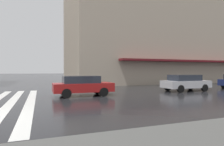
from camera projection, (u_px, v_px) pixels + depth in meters
name	position (u px, v px, depth m)	size (l,w,h in m)	color
haussmann_block_corner	(160.00, 7.00, 32.25)	(15.46, 29.96, 25.11)	tan
car_silver	(185.00, 82.00, 16.68)	(1.85, 4.10, 1.41)	#B7B7BC
car_red	(83.00, 85.00, 13.55)	(1.85, 4.10, 1.41)	maroon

